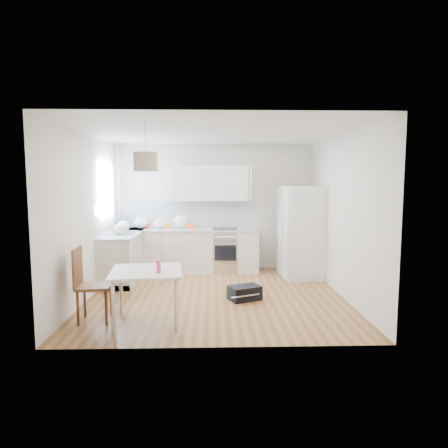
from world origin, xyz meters
name	(u,v)px	position (x,y,z in m)	size (l,w,h in m)	color
floor	(216,295)	(0.00, 0.00, 0.00)	(4.20, 4.20, 0.00)	brown
ceiling	(216,133)	(0.00, 0.00, 2.70)	(4.20, 4.20, 0.00)	white
wall_back	(215,207)	(0.00, 2.10, 1.35)	(4.20, 4.20, 0.00)	silver
wall_left	(88,216)	(-2.10, 0.00, 1.35)	(4.20, 4.20, 0.00)	silver
wall_right	(342,216)	(2.10, 0.00, 1.35)	(4.20, 4.20, 0.00)	silver
window_glassblock	(106,190)	(-2.09, 1.15, 1.75)	(0.02, 1.00, 1.00)	#BFE0F9
cabinets_back	(187,251)	(-0.60, 1.80, 0.44)	(3.00, 0.60, 0.88)	beige
cabinets_left	(124,257)	(-1.80, 1.20, 0.44)	(0.60, 1.80, 0.88)	beige
counter_back	(187,230)	(-0.60, 1.80, 0.90)	(3.02, 0.64, 0.04)	#AEB1B3
counter_left	(123,234)	(-1.80, 1.20, 0.90)	(0.64, 1.82, 0.04)	#AEB1B3
backsplash_back	(188,214)	(-0.60, 2.09, 1.21)	(3.00, 0.01, 0.58)	white
backsplash_left	(108,218)	(-2.09, 1.20, 1.21)	(0.01, 1.80, 0.58)	white
upper_cabinets	(208,183)	(-0.15, 1.94, 1.88)	(1.70, 0.32, 0.75)	beige
range_oven	(225,251)	(0.20, 1.80, 0.44)	(0.50, 0.61, 0.88)	silver
sink	(123,233)	(-1.80, 1.15, 0.92)	(0.50, 0.80, 0.16)	silver
refrigerator	(302,232)	(1.73, 1.27, 0.91)	(0.87, 0.91, 1.82)	white
dining_table	(147,276)	(-0.95, -1.26, 0.65)	(1.02, 1.02, 0.73)	beige
dining_chair	(94,284)	(-1.68, -1.17, 0.52)	(0.43, 0.43, 1.03)	#4D2C17
drink_bottle	(158,265)	(-0.77, -1.44, 0.83)	(0.06, 0.06, 0.20)	#DA3C6A
gym_bag	(245,293)	(0.46, -0.25, 0.11)	(0.50, 0.32, 0.23)	black
pendant_lamp	(146,162)	(-0.94, -1.21, 2.18)	(0.32, 0.32, 0.25)	#BCA990
grocery_bag_a	(141,223)	(-1.56, 1.80, 1.04)	(0.27, 0.23, 0.24)	white
grocery_bag_b	(159,224)	(-1.17, 1.76, 1.03)	(0.24, 0.21, 0.22)	white
grocery_bag_c	(181,222)	(-0.73, 1.82, 1.06)	(0.31, 0.26, 0.28)	white
grocery_bag_d	(123,226)	(-1.83, 1.35, 1.03)	(0.24, 0.20, 0.21)	white
grocery_bag_e	(119,229)	(-1.82, 0.95, 1.02)	(0.22, 0.19, 0.20)	white
snack_orange	(190,226)	(-0.53, 1.79, 0.98)	(0.17, 0.10, 0.11)	#D44712
snack_yellow	(166,226)	(-1.04, 1.80, 0.98)	(0.17, 0.10, 0.11)	gold
snack_red	(146,226)	(-1.47, 1.86, 0.98)	(0.17, 0.11, 0.12)	red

